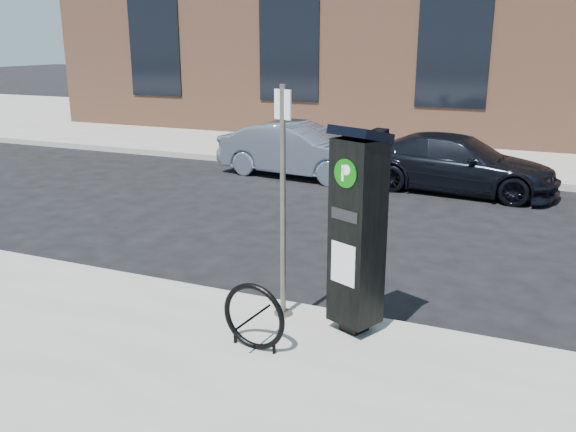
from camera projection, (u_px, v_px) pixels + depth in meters
The scene contains 10 objects.
ground at pixel (278, 313), 7.22m from camera, with size 120.00×120.00×0.00m, color black.
sidewalk_far at pixel (456, 139), 19.56m from camera, with size 60.00×12.00×0.15m, color gray.
curb_near at pixel (277, 308), 7.19m from camera, with size 60.00×0.12×0.16m, color #9E9B93.
curb_far at pixel (418, 175), 14.28m from camera, with size 60.00×0.12×0.16m, color #9E9B93.
building at pixel (479, 9), 21.07m from camera, with size 28.00×10.05×8.25m.
parking_kiosk at pixel (357, 229), 6.17m from camera, with size 0.64×0.61×2.18m.
sign_pole at pixel (283, 206), 6.49m from camera, with size 0.22×0.20×2.53m.
bike_rack at pixel (254, 317), 6.00m from camera, with size 0.70×0.13×0.70m.
car_silver at pixel (298, 150), 14.33m from camera, with size 1.33×3.82×1.26m, color gray.
car_dark at pixel (457, 164), 12.89m from camera, with size 1.68×4.13×1.20m, color black.
Camera 1 is at (2.73, -6.03, 3.11)m, focal length 38.00 mm.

